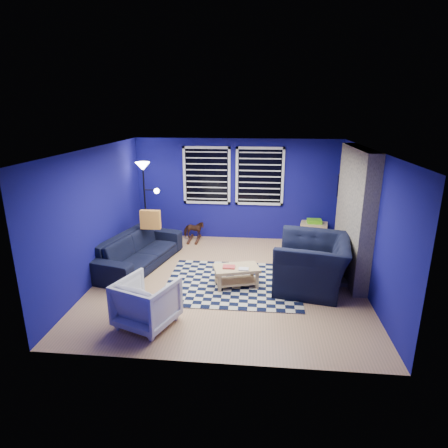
% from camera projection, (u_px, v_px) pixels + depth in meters
% --- Properties ---
extents(floor, '(5.00, 5.00, 0.00)m').
position_uv_depth(floor, '(228.00, 280.00, 7.25)').
color(floor, tan).
rests_on(floor, ground).
extents(ceiling, '(5.00, 5.00, 0.00)m').
position_uv_depth(ceiling, '(228.00, 149.00, 6.51)').
color(ceiling, white).
rests_on(ceiling, wall_back).
extents(wall_back, '(5.00, 0.00, 5.00)m').
position_uv_depth(wall_back, '(237.00, 190.00, 9.26)').
color(wall_back, navy).
rests_on(wall_back, floor).
extents(wall_left, '(0.00, 5.00, 5.00)m').
position_uv_depth(wall_left, '(98.00, 214.00, 7.12)').
color(wall_left, navy).
rests_on(wall_left, floor).
extents(wall_right, '(0.00, 5.00, 5.00)m').
position_uv_depth(wall_right, '(368.00, 222.00, 6.65)').
color(wall_right, navy).
rests_on(wall_right, floor).
extents(fireplace, '(0.65, 2.00, 2.50)m').
position_uv_depth(fireplace, '(353.00, 217.00, 7.15)').
color(fireplace, gray).
rests_on(fireplace, floor).
extents(window_left, '(1.17, 0.06, 1.42)m').
position_uv_depth(window_left, '(207.00, 176.00, 9.19)').
color(window_left, black).
rests_on(window_left, wall_back).
extents(window_right, '(1.17, 0.06, 1.42)m').
position_uv_depth(window_right, '(260.00, 176.00, 9.07)').
color(window_right, black).
rests_on(window_right, wall_back).
extents(tv, '(0.07, 1.00, 0.58)m').
position_uv_depth(tv, '(343.00, 190.00, 8.51)').
color(tv, black).
rests_on(tv, wall_right).
extents(rug, '(2.50, 2.00, 0.02)m').
position_uv_depth(rug, '(233.00, 283.00, 7.09)').
color(rug, black).
rests_on(rug, floor).
extents(sofa, '(2.48, 1.43, 0.68)m').
position_uv_depth(sofa, '(139.00, 250.00, 7.81)').
color(sofa, black).
rests_on(sofa, floor).
extents(armchair_big, '(1.65, 1.50, 0.94)m').
position_uv_depth(armchair_big, '(312.00, 263.00, 6.83)').
color(armchair_big, black).
rests_on(armchair_big, floor).
extents(armchair_bent, '(1.03, 1.05, 0.74)m').
position_uv_depth(armchair_bent, '(147.00, 302.00, 5.65)').
color(armchair_bent, gray).
rests_on(armchair_bent, floor).
extents(rocking_horse, '(0.27, 0.53, 0.43)m').
position_uv_depth(rocking_horse, '(194.00, 230.00, 9.32)').
color(rocking_horse, '#4C2C18').
rests_on(rocking_horse, floor).
extents(coffee_table, '(0.92, 0.68, 0.41)m').
position_uv_depth(coffee_table, '(236.00, 272.00, 6.89)').
color(coffee_table, tan).
rests_on(coffee_table, rug).
extents(cabinet, '(0.70, 0.53, 0.61)m').
position_uv_depth(cabinet, '(313.00, 233.00, 9.13)').
color(cabinet, tan).
rests_on(cabinet, floor).
extents(floor_lamp, '(0.54, 0.33, 1.99)m').
position_uv_depth(floor_lamp, '(144.00, 178.00, 8.71)').
color(floor_lamp, black).
rests_on(floor_lamp, floor).
extents(throw_pillow, '(0.43, 0.13, 0.41)m').
position_uv_depth(throw_pillow, '(150.00, 220.00, 8.07)').
color(throw_pillow, orange).
rests_on(throw_pillow, sofa).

